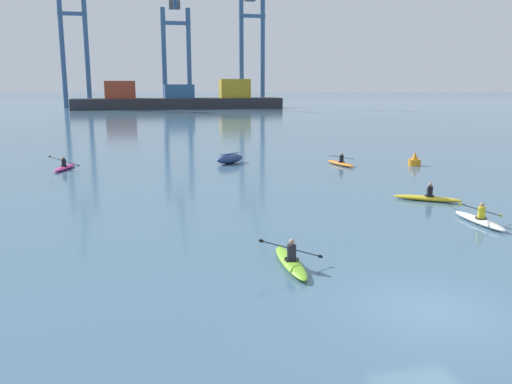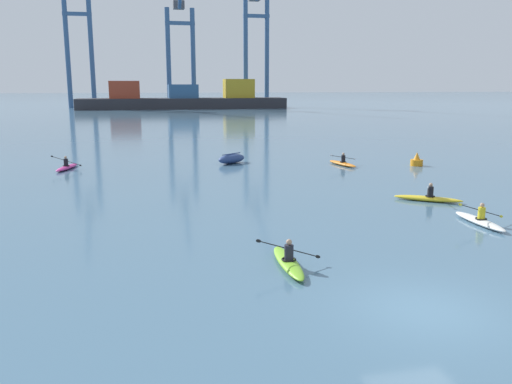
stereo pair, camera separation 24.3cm
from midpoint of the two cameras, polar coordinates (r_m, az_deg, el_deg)
name	(u,v)px [view 1 (the left image)]	position (r m, az deg, el deg)	size (l,w,h in m)	color
ground_plane	(430,310)	(14.94, 17.96, -12.09)	(800.00, 800.00, 0.00)	#476B84
container_barge	(180,99)	(134.30, -8.33, 9.95)	(51.29, 8.78, 7.30)	#28282D
gantry_crane_west	(73,34)	(145.81, -19.26, 15.92)	(7.10, 18.10, 37.78)	#335684
gantry_crane_west_mid	(176,40)	(140.41, -8.71, 16.01)	(7.54, 16.66, 35.26)	#335684
gantry_crane_east_mid	(253,34)	(146.68, -0.40, 16.75)	(7.10, 21.27, 38.64)	#335684
capsized_dinghy	(230,159)	(39.92, -3.04, 3.62)	(2.74, 2.44, 0.76)	navy
channel_buoy	(415,161)	(40.56, 16.68, 3.28)	(0.90, 0.90, 1.00)	orange
kayak_magenta	(65,167)	(39.40, -20.22, 2.55)	(2.14, 3.43, 1.00)	#C13384
kayak_lime	(291,261)	(17.40, 3.39, -7.51)	(2.20, 3.42, 1.02)	#7ABC2D
kayak_orange	(341,163)	(39.46, 9.01, 3.13)	(2.22, 3.45, 0.95)	orange
kayak_white	(480,220)	(24.46, 22.84, -2.80)	(2.21, 3.40, 1.00)	silver
kayak_yellow	(428,198)	(28.34, 17.89, -0.57)	(3.12, 2.46, 0.98)	yellow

